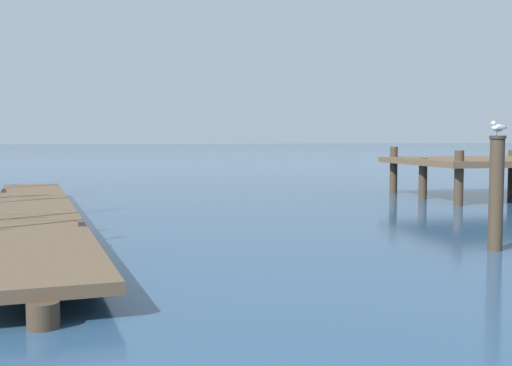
{
  "coord_description": "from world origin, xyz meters",
  "views": [
    {
      "loc": [
        -5.04,
        -1.91,
        2.1
      ],
      "look_at": [
        -2.41,
        7.52,
        1.4
      ],
      "focal_mm": 45.07,
      "sensor_mm": 36.0,
      "label": 1
    }
  ],
  "objects": [
    {
      "name": "mooring_piling",
      "position": [
        2.4,
        8.26,
        1.1
      ],
      "size": [
        0.3,
        0.3,
        2.13
      ],
      "color": "#3D3023",
      "rests_on": "ground"
    },
    {
      "name": "pier_platform",
      "position": [
        8.81,
        17.42,
        1.22
      ],
      "size": [
        6.09,
        5.45,
        1.8
      ],
      "color": "brown",
      "rests_on": "ground"
    },
    {
      "name": "floating_dock",
      "position": [
        -6.03,
        13.68,
        0.36
      ],
      "size": [
        2.97,
        16.91,
        0.53
      ],
      "color": "brown",
      "rests_on": "ground"
    },
    {
      "name": "perched_seagull",
      "position": [
        2.41,
        8.26,
        2.28
      ],
      "size": [
        0.38,
        0.18,
        0.26
      ],
      "color": "gold",
      "rests_on": "mooring_piling"
    }
  ]
}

